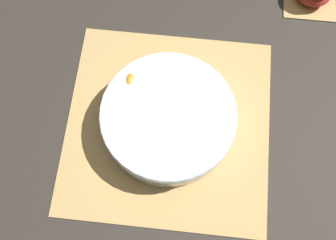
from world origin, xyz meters
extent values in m
plane|color=#2D2823|center=(0.00, 0.00, 0.00)|extent=(6.00, 6.00, 0.00)
cube|color=tan|center=(0.00, 0.00, 0.00)|extent=(0.43, 0.43, 0.01)
cube|color=#3D2D19|center=(-0.17, 0.00, 0.00)|extent=(0.01, 0.42, 0.00)
cube|color=#3D2D19|center=(-0.12, 0.00, 0.00)|extent=(0.01, 0.42, 0.00)
cube|color=#3D2D19|center=(-0.07, 0.00, 0.00)|extent=(0.01, 0.42, 0.00)
cube|color=#3D2D19|center=(-0.02, 0.00, 0.00)|extent=(0.01, 0.42, 0.00)
cube|color=#3D2D19|center=(0.02, 0.00, 0.00)|extent=(0.01, 0.42, 0.00)
cube|color=#3D2D19|center=(0.07, 0.00, 0.00)|extent=(0.01, 0.42, 0.00)
cube|color=#3D2D19|center=(0.12, 0.00, 0.00)|extent=(0.01, 0.42, 0.00)
cube|color=#3D2D19|center=(0.17, 0.00, 0.00)|extent=(0.01, 0.42, 0.00)
cube|color=#3D2D19|center=(0.33, -0.30, 0.00)|extent=(0.00, 0.12, 0.00)
cylinder|color=silver|center=(0.00, 0.00, 0.04)|extent=(0.27, 0.27, 0.07)
torus|color=silver|center=(0.00, 0.00, 0.07)|extent=(0.27, 0.27, 0.01)
cylinder|color=beige|center=(-0.03, 0.00, 0.03)|extent=(0.03, 0.03, 0.01)
cylinder|color=beige|center=(-0.05, 0.10, 0.05)|extent=(0.03, 0.03, 0.01)
cylinder|color=beige|center=(0.06, 0.05, 0.05)|extent=(0.03, 0.03, 0.01)
cylinder|color=beige|center=(0.03, -0.01, 0.04)|extent=(0.03, 0.03, 0.01)
cylinder|color=beige|center=(0.03, 0.03, 0.03)|extent=(0.03, 0.03, 0.01)
cylinder|color=beige|center=(0.03, -0.10, 0.06)|extent=(0.03, 0.03, 0.01)
cylinder|color=beige|center=(0.01, 0.05, 0.06)|extent=(0.03, 0.03, 0.01)
cylinder|color=beige|center=(0.06, 0.03, 0.04)|extent=(0.02, 0.02, 0.01)
cube|color=white|center=(0.06, -0.04, 0.04)|extent=(0.03, 0.03, 0.03)
cube|color=white|center=(-0.05, 0.05, 0.06)|extent=(0.02, 0.02, 0.02)
cube|color=white|center=(0.04, 0.10, 0.05)|extent=(0.02, 0.02, 0.02)
cube|color=white|center=(-0.04, -0.10, 0.03)|extent=(0.02, 0.02, 0.02)
cube|color=white|center=(-0.08, 0.01, 0.02)|extent=(0.03, 0.03, 0.03)
cube|color=white|center=(0.06, -0.09, 0.05)|extent=(0.03, 0.03, 0.03)
ellipsoid|color=red|center=(-0.07, -0.09, 0.04)|extent=(0.03, 0.02, 0.01)
ellipsoid|color=red|center=(-0.06, 0.00, 0.07)|extent=(0.03, 0.02, 0.01)
ellipsoid|color=red|center=(-0.05, -0.05, 0.03)|extent=(0.03, 0.02, 0.02)
ellipsoid|color=orange|center=(-0.06, 0.00, 0.04)|extent=(0.03, 0.01, 0.01)
ellipsoid|color=orange|center=(-0.04, -0.02, 0.06)|extent=(0.04, 0.02, 0.02)
ellipsoid|color=orange|center=(0.06, 0.08, 0.07)|extent=(0.03, 0.02, 0.02)
ellipsoid|color=orange|center=(-0.08, 0.04, 0.04)|extent=(0.03, 0.02, 0.01)
ellipsoid|color=orange|center=(0.02, -0.06, 0.02)|extent=(0.03, 0.02, 0.01)
ellipsoid|color=orange|center=(0.08, 0.00, 0.04)|extent=(0.03, 0.02, 0.01)
camera|label=1|loc=(-0.26, -0.03, 0.79)|focal=42.00mm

